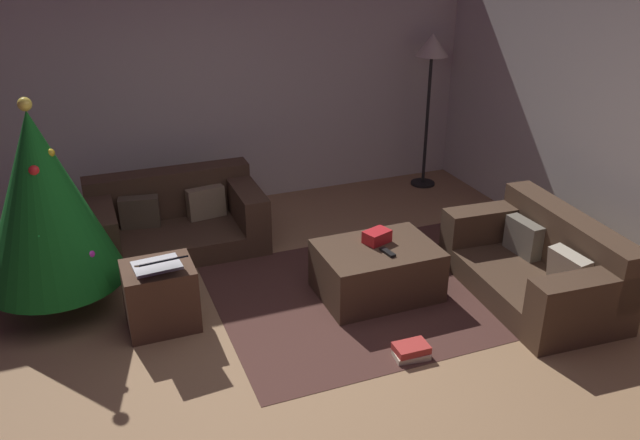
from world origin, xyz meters
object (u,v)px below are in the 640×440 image
object	(u,v)px
tv_remote	(388,252)
gift_box	(377,237)
ottoman	(377,271)
side_table	(160,296)
couch_right	(541,265)
book_stack	(411,351)
corner_lamp	(432,57)
christmas_tree	(43,199)
laptop	(158,264)
couch_left	(175,218)

from	to	relation	value
tv_remote	gift_box	bearing A→B (deg)	79.21
ottoman	side_table	size ratio (longest dim) A/B	1.82
couch_right	book_stack	xyz separation A→B (m)	(-1.40, -0.39, -0.22)
gift_box	corner_lamp	world-z (taller)	corner_lamp
tv_remote	corner_lamp	bearing A→B (deg)	45.24
tv_remote	christmas_tree	world-z (taller)	christmas_tree
tv_remote	corner_lamp	world-z (taller)	corner_lamp
christmas_tree	book_stack	bearing A→B (deg)	-35.30
gift_box	tv_remote	distance (m)	0.22
ottoman	tv_remote	world-z (taller)	tv_remote
couch_right	side_table	xyz separation A→B (m)	(-2.98, 0.67, -0.02)
gift_box	laptop	distance (m)	1.75
tv_remote	side_table	size ratio (longest dim) A/B	0.31
ottoman	side_table	distance (m)	1.73
ottoman	book_stack	xyz separation A→B (m)	(-0.15, -0.88, -0.17)
couch_right	laptop	size ratio (longest dim) A/B	3.55
couch_right	tv_remote	distance (m)	1.29
couch_right	laptop	distance (m)	3.05
couch_right	gift_box	bearing A→B (deg)	68.58
side_table	book_stack	distance (m)	1.91
gift_box	christmas_tree	bearing A→B (deg)	165.19
gift_box	christmas_tree	world-z (taller)	christmas_tree
tv_remote	book_stack	world-z (taller)	tv_remote
couch_right	tv_remote	size ratio (longest dim) A/B	9.96
couch_right	corner_lamp	size ratio (longest dim) A/B	0.92
couch_right	gift_box	world-z (taller)	couch_right
side_table	corner_lamp	xyz separation A→B (m)	(3.33, 1.85, 1.23)
ottoman	laptop	xyz separation A→B (m)	(-1.72, 0.12, 0.35)
book_stack	side_table	bearing A→B (deg)	145.97
christmas_tree	book_stack	xyz separation A→B (m)	(2.28, -1.62, -0.89)
gift_box	side_table	xyz separation A→B (m)	(-1.76, 0.10, -0.23)
couch_left	couch_right	distance (m)	3.32
couch_right	gift_box	distance (m)	1.37
book_stack	laptop	bearing A→B (deg)	147.62
side_table	book_stack	bearing A→B (deg)	-34.03
couch_right	laptop	xyz separation A→B (m)	(-2.97, 0.61, 0.29)
couch_left	tv_remote	distance (m)	2.18
ottoman	christmas_tree	world-z (taller)	christmas_tree
couch_left	laptop	size ratio (longest dim) A/B	3.50
couch_left	side_table	bearing A→B (deg)	75.76
gift_box	tv_remote	bearing A→B (deg)	-92.23
couch_right	ottoman	bearing A→B (deg)	72.46
couch_right	ottoman	size ratio (longest dim) A/B	1.68
couch_left	ottoman	distance (m)	2.06
tv_remote	laptop	bearing A→B (deg)	163.58
side_table	laptop	bearing A→B (deg)	-85.40
tv_remote	corner_lamp	size ratio (longest dim) A/B	0.09
side_table	couch_right	bearing A→B (deg)	-12.74
couch_right	laptop	world-z (taller)	laptop
couch_left	corner_lamp	distance (m)	3.25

